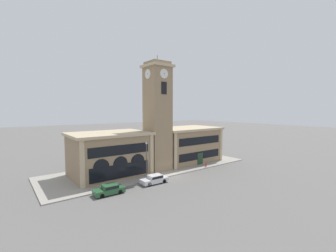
{
  "coord_description": "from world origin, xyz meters",
  "views": [
    {
      "loc": [
        -24.07,
        -30.11,
        11.61
      ],
      "look_at": [
        0.93,
        2.76,
        8.58
      ],
      "focal_mm": 24.0,
      "sensor_mm": 36.0,
      "label": 1
    }
  ],
  "objects": [
    {
      "name": "town_hall_right_wing",
      "position": [
        9.36,
        7.17,
        3.83
      ],
      "size": [
        14.71,
        9.57,
        7.61
      ],
      "color": "#937A5B",
      "rests_on": "ground_plane"
    },
    {
      "name": "street_lamp",
      "position": [
        -5.27,
        0.32,
        4.22
      ],
      "size": [
        0.36,
        0.36,
        6.27
      ],
      "color": "#4C4C51",
      "rests_on": "sidewalk_kerb"
    },
    {
      "name": "sidewalk_kerb",
      "position": [
        0.0,
        6.81,
        0.07
      ],
      "size": [
        40.73,
        13.63,
        0.15
      ],
      "color": "gray",
      "rests_on": "ground_plane"
    },
    {
      "name": "parked_car_mid",
      "position": [
        -4.8,
        -1.25,
        0.7
      ],
      "size": [
        4.41,
        1.88,
        1.33
      ],
      "rotation": [
        0.0,
        0.0,
        3.12
      ],
      "color": "silver",
      "rests_on": "ground_plane"
    },
    {
      "name": "clock_tower",
      "position": [
        -0.0,
        4.81,
        10.27
      ],
      "size": [
        4.81,
        4.81,
        21.64
      ],
      "color": "#937A5B",
      "rests_on": "ground_plane"
    },
    {
      "name": "ground_plane",
      "position": [
        0.0,
        0.0,
        0.0
      ],
      "size": [
        300.0,
        300.0,
        0.0
      ],
      "primitive_type": "plane",
      "color": "#605E5B"
    },
    {
      "name": "parked_car_near",
      "position": [
        -12.27,
        -1.25,
        0.69
      ],
      "size": [
        4.14,
        1.94,
        1.31
      ],
      "rotation": [
        0.0,
        0.0,
        3.12
      ],
      "color": "#285633",
      "rests_on": "ground_plane"
    },
    {
      "name": "fire_hydrant",
      "position": [
        8.67,
        0.4,
        0.57
      ],
      "size": [
        0.22,
        0.22,
        0.87
      ],
      "color": "red",
      "rests_on": "sidewalk_kerb"
    },
    {
      "name": "town_hall_left_wing",
      "position": [
        -8.68,
        7.16,
        3.84
      ],
      "size": [
        13.35,
        9.57,
        7.62
      ],
      "color": "#937A5B",
      "rests_on": "ground_plane"
    }
  ]
}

